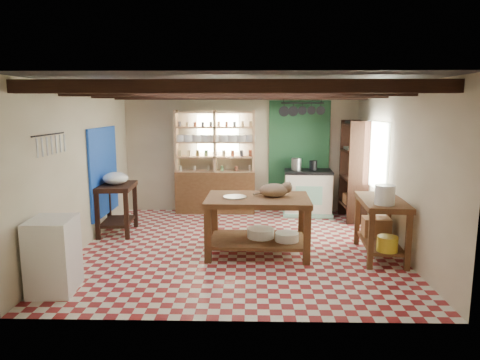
{
  "coord_description": "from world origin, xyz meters",
  "views": [
    {
      "loc": [
        0.19,
        -6.74,
        2.25
      ],
      "look_at": [
        0.03,
        0.3,
        1.05
      ],
      "focal_mm": 32.0,
      "sensor_mm": 36.0,
      "label": 1
    }
  ],
  "objects_px": {
    "stove": "(308,192)",
    "cat": "(274,190)",
    "white_cabinet": "(53,255)",
    "right_counter": "(381,228)",
    "work_table": "(258,225)",
    "prep_table": "(117,209)"
  },
  "relations": [
    {
      "from": "white_cabinet",
      "to": "right_counter",
      "type": "relative_size",
      "value": 0.74
    },
    {
      "from": "white_cabinet",
      "to": "cat",
      "type": "xyz_separation_m",
      "value": [
        2.79,
        1.5,
        0.54
      ]
    },
    {
      "from": "stove",
      "to": "white_cabinet",
      "type": "distance_m",
      "value": 5.35
    },
    {
      "from": "prep_table",
      "to": "stove",
      "type": "bearing_deg",
      "value": 17.62
    },
    {
      "from": "prep_table",
      "to": "cat",
      "type": "relative_size",
      "value": 1.99
    },
    {
      "from": "white_cabinet",
      "to": "prep_table",
      "type": "bearing_deg",
      "value": 84.91
    },
    {
      "from": "stove",
      "to": "prep_table",
      "type": "distance_m",
      "value": 3.89
    },
    {
      "from": "work_table",
      "to": "right_counter",
      "type": "distance_m",
      "value": 1.87
    },
    {
      "from": "prep_table",
      "to": "work_table",
      "type": "bearing_deg",
      "value": -26.37
    },
    {
      "from": "right_counter",
      "to": "work_table",
      "type": "bearing_deg",
      "value": -178.66
    },
    {
      "from": "prep_table",
      "to": "right_counter",
      "type": "xyz_separation_m",
      "value": [
        4.38,
        -1.14,
        -0.0
      ]
    },
    {
      "from": "right_counter",
      "to": "cat",
      "type": "bearing_deg",
      "value": 179.36
    },
    {
      "from": "stove",
      "to": "white_cabinet",
      "type": "height_order",
      "value": "stove"
    },
    {
      "from": "stove",
      "to": "cat",
      "type": "distance_m",
      "value": 2.62
    },
    {
      "from": "work_table",
      "to": "prep_table",
      "type": "xyz_separation_m",
      "value": [
        -2.51,
        1.03,
        0.0
      ]
    },
    {
      "from": "work_table",
      "to": "right_counter",
      "type": "relative_size",
      "value": 1.27
    },
    {
      "from": "right_counter",
      "to": "cat",
      "type": "relative_size",
      "value": 2.75
    },
    {
      "from": "prep_table",
      "to": "right_counter",
      "type": "distance_m",
      "value": 4.53
    },
    {
      "from": "right_counter",
      "to": "cat",
      "type": "distance_m",
      "value": 1.71
    },
    {
      "from": "white_cabinet",
      "to": "right_counter",
      "type": "xyz_separation_m",
      "value": [
        4.4,
        1.35,
        -0.01
      ]
    },
    {
      "from": "stove",
      "to": "right_counter",
      "type": "relative_size",
      "value": 0.79
    },
    {
      "from": "white_cabinet",
      "to": "cat",
      "type": "height_order",
      "value": "cat"
    }
  ]
}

